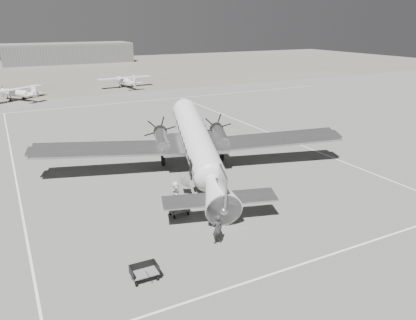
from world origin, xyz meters
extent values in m
plane|color=slate|center=(0.00, 0.00, 0.00)|extent=(260.00, 260.00, 0.00)
cube|color=silver|center=(0.00, -14.00, 0.01)|extent=(60.00, 0.15, 0.01)
cube|color=silver|center=(12.00, 0.00, 0.01)|extent=(0.15, 80.00, 0.01)
cube|color=silver|center=(-18.00, 10.00, 0.01)|extent=(0.15, 60.00, 0.01)
cube|color=silver|center=(0.00, 40.00, 0.01)|extent=(90.00, 0.15, 0.01)
cube|color=#615E51|center=(0.00, 95.00, 0.00)|extent=(260.00, 90.00, 0.01)
cube|color=#5E5E5E|center=(5.00, 120.00, 3.00)|extent=(42.00, 14.00, 6.00)
cube|color=#606060|center=(5.00, 120.00, 6.30)|extent=(42.00, 14.00, 0.60)
imported|color=#282828|center=(-7.07, -9.55, 0.98)|extent=(0.74, 0.50, 1.96)
imported|color=#BABAB8|center=(-7.36, -3.64, 0.93)|extent=(1.01, 1.11, 1.86)
imported|color=#BAB9B7|center=(-7.17, -2.94, 0.95)|extent=(0.72, 1.00, 1.91)
camera|label=1|loc=(-18.19, -29.76, 13.56)|focal=35.00mm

